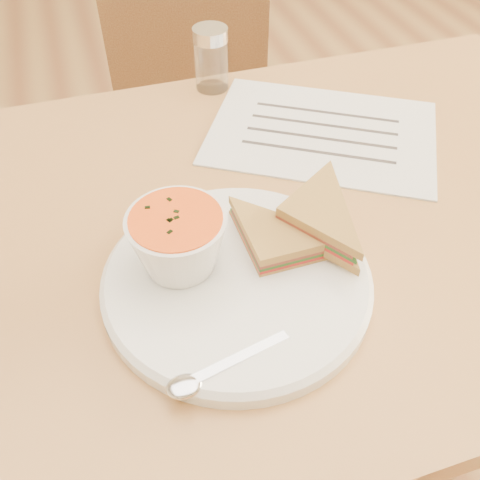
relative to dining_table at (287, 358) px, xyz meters
name	(u,v)px	position (x,y,z in m)	size (l,w,h in m)	color
floor	(277,446)	(0.00, 0.00, -0.38)	(5.00, 6.00, 0.01)	brown
dining_table	(287,358)	(0.00, 0.00, 0.00)	(1.00, 0.70, 0.75)	#9E5D31
chair_far	(183,161)	(-0.06, 0.55, 0.05)	(0.38, 0.38, 0.86)	brown
plate	(237,281)	(-0.13, -0.11, 0.38)	(0.29, 0.29, 0.02)	white
soup_bowl	(178,244)	(-0.18, -0.07, 0.43)	(0.11, 0.11, 0.07)	white
sandwich_half_a	(260,271)	(-0.10, -0.12, 0.41)	(0.11, 0.11, 0.03)	#BE9043
sandwich_half_b	(275,219)	(-0.07, -0.06, 0.42)	(0.11, 0.11, 0.03)	#BE9043
spoon	(232,362)	(-0.16, -0.21, 0.40)	(0.17, 0.03, 0.01)	silver
paper_menu	(322,132)	(0.08, 0.14, 0.38)	(0.33, 0.24, 0.00)	white
condiment_shaker	(211,59)	(-0.04, 0.31, 0.43)	(0.06, 0.06, 0.10)	silver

